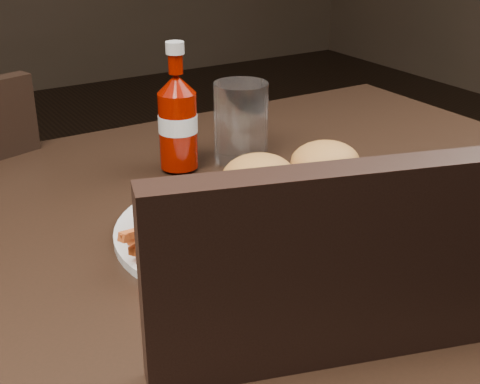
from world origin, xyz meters
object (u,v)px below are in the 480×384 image
dining_table (211,236)px  tumbler (241,125)px  ketchup_bottle (178,130)px  plate (244,230)px

dining_table → tumbler: tumbler is taller
tumbler → ketchup_bottle: bearing=173.8°
plate → ketchup_bottle: 0.23m
plate → ketchup_bottle: ketchup_bottle is taller
ketchup_bottle → tumbler: bearing=-6.2°
dining_table → ketchup_bottle: bearing=75.8°
plate → ketchup_bottle: size_ratio=2.79×
dining_table → tumbler: size_ratio=9.50×
dining_table → ketchup_bottle: size_ratio=10.94×
dining_table → ketchup_bottle: ketchup_bottle is taller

